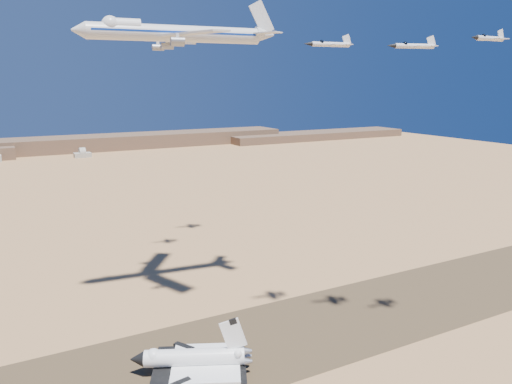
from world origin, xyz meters
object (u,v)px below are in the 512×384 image
shuttle (193,359)px  chase_jet_a (330,44)px  crew_a (236,377)px  chase_jet_d (182,42)px  chase_jet_c (489,38)px  carrier_747 (171,33)px  chase_jet_e (210,40)px  crew_c (239,377)px  crew_b (230,372)px  chase_jet_b (413,46)px

shuttle → chase_jet_a: bearing=24.9°
crew_a → chase_jet_d: chase_jet_d is taller
chase_jet_a → chase_jet_c: 45.13m
crew_a → chase_jet_d: 141.90m
chase_jet_a → chase_jet_d: size_ratio=1.11×
carrier_747 → chase_jet_a: carrier_747 is taller
chase_jet_a → chase_jet_e: 108.61m
crew_c → chase_jet_e: (43.48, 117.23, 105.41)m
crew_b → chase_jet_c: bearing=-140.8°
crew_c → chase_jet_d: bearing=-85.2°
chase_jet_b → chase_jet_e: bearing=111.0°
chase_jet_a → chase_jet_d: bearing=109.2°
chase_jet_a → crew_c: bearing=-155.9°
chase_jet_a → chase_jet_c: chase_jet_c is taller
crew_c → shuttle: bearing=-23.6°
crew_b → chase_jet_e: bearing=-55.1°
crew_b → chase_jet_e: chase_jet_e is taller
carrier_747 → chase_jet_e: (41.92, 62.84, 4.08)m
crew_c → chase_jet_a: chase_jet_a is taller
chase_jet_a → chase_jet_e: size_ratio=0.95×
crew_b → chase_jet_d: (22.74, 93.43, 101.78)m
chase_jet_d → chase_jet_e: size_ratio=0.86×
crew_b → crew_c: bearing=168.1°
shuttle → chase_jet_d: bearing=94.7°
chase_jet_a → chase_jet_d: 88.90m
chase_jet_a → chase_jet_b: 24.48m
chase_jet_b → chase_jet_c: chase_jet_c is taller
shuttle → chase_jet_c: 127.03m
carrier_747 → crew_a: 114.77m
carrier_747 → shuttle: bearing=-98.5°
crew_b → chase_jet_d: size_ratio=0.13×
chase_jet_d → chase_jet_e: 30.30m
chase_jet_b → chase_jet_a: bearing=156.8°
crew_b → chase_jet_c: 123.08m
shuttle → chase_jet_a: (46.63, 0.14, 92.03)m
crew_c → chase_jet_b: size_ratio=0.10×
shuttle → carrier_747: size_ratio=0.51×
crew_a → chase_jet_a: size_ratio=0.11×
chase_jet_c → chase_jet_a: bearing=139.0°
crew_a → crew_c: crew_a is taller
crew_c → chase_jet_a: 102.94m
chase_jet_c → chase_jet_d: (-49.77, 115.83, 4.89)m
carrier_747 → chase_jet_d: 46.80m
carrier_747 → chase_jet_b: (53.60, -60.43, -6.17)m
crew_c → chase_jet_b: bearing=-168.9°
crew_c → chase_jet_a: (36.10, 9.28, 95.96)m
shuttle → crew_b: 11.54m
chase_jet_b → chase_jet_c: (16.02, -13.03, 1.84)m
carrier_747 → crew_c: size_ratio=45.20×
carrier_747 → chase_jet_d: bearing=71.4°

